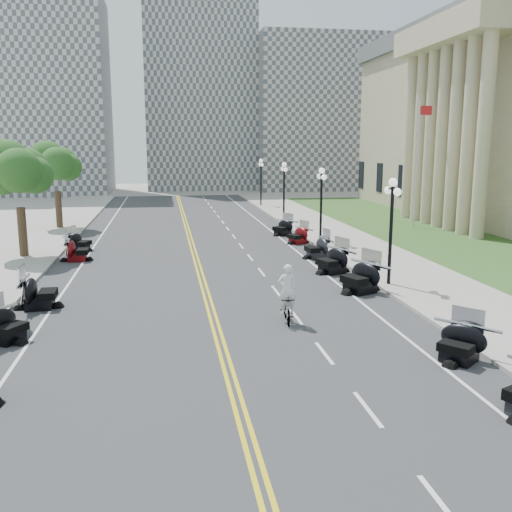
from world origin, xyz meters
name	(u,v)px	position (x,y,z in m)	size (l,w,h in m)	color
ground	(214,321)	(0.00, 0.00, 0.00)	(160.00, 160.00, 0.00)	gray
road	(198,266)	(0.00, 10.00, 0.00)	(16.00, 90.00, 0.01)	#333335
centerline_yellow_a	(196,266)	(-0.12, 10.00, 0.01)	(0.12, 90.00, 0.00)	yellow
centerline_yellow_b	(200,266)	(0.12, 10.00, 0.01)	(0.12, 90.00, 0.00)	yellow
edge_line_north	(311,262)	(6.40, 10.00, 0.01)	(0.12, 90.00, 0.00)	white
edge_line_south	(78,270)	(-6.40, 10.00, 0.01)	(0.12, 90.00, 0.00)	white
lane_dash_3	(443,506)	(3.20, -12.00, 0.01)	(0.12, 2.00, 0.00)	white
lane_dash_4	(368,409)	(3.20, -8.00, 0.01)	(0.12, 2.00, 0.00)	white
lane_dash_5	(324,353)	(3.20, -4.00, 0.01)	(0.12, 2.00, 0.00)	white
lane_dash_6	(296,317)	(3.20, 0.00, 0.01)	(0.12, 2.00, 0.00)	white
lane_dash_7	(276,291)	(3.20, 4.00, 0.01)	(0.12, 2.00, 0.00)	white
lane_dash_8	(261,272)	(3.20, 8.00, 0.01)	(0.12, 2.00, 0.00)	white
lane_dash_9	(250,257)	(3.20, 12.00, 0.01)	(0.12, 2.00, 0.00)	white
lane_dash_10	(241,246)	(3.20, 16.00, 0.01)	(0.12, 2.00, 0.00)	white
lane_dash_11	(234,236)	(3.20, 20.00, 0.01)	(0.12, 2.00, 0.00)	white
lane_dash_12	(228,229)	(3.20, 24.00, 0.01)	(0.12, 2.00, 0.00)	white
lane_dash_13	(223,222)	(3.20, 28.00, 0.01)	(0.12, 2.00, 0.00)	white
lane_dash_14	(218,216)	(3.20, 32.00, 0.01)	(0.12, 2.00, 0.00)	white
lane_dash_15	(215,212)	(3.20, 36.00, 0.01)	(0.12, 2.00, 0.00)	white
lane_dash_16	(211,207)	(3.20, 40.00, 0.01)	(0.12, 2.00, 0.00)	white
lane_dash_17	(208,204)	(3.20, 44.00, 0.01)	(0.12, 2.00, 0.00)	white
lane_dash_18	(206,200)	(3.20, 48.00, 0.01)	(0.12, 2.00, 0.00)	white
lane_dash_19	(203,197)	(3.20, 52.00, 0.01)	(0.12, 2.00, 0.00)	white
sidewalk_north	(380,259)	(10.50, 10.00, 0.07)	(5.00, 90.00, 0.15)	#9E9991
lawn	(430,235)	(17.50, 18.00, 0.05)	(9.00, 60.00, 0.10)	#356023
distant_block_a	(39,96)	(-18.00, 62.00, 13.00)	(18.00, 14.00, 26.00)	gray
distant_block_b	(200,88)	(4.00, 68.00, 15.00)	(16.00, 12.00, 30.00)	gray
distant_block_c	(321,115)	(22.00, 65.00, 11.00)	(20.00, 14.00, 22.00)	gray
street_lamp_2	(391,232)	(8.60, 4.00, 2.60)	(0.50, 1.20, 4.90)	black
street_lamp_3	(321,205)	(8.60, 16.00, 2.60)	(0.50, 1.20, 4.90)	black
street_lamp_4	(284,191)	(8.60, 28.00, 2.60)	(0.50, 1.20, 4.90)	black
street_lamp_5	(261,182)	(8.60, 40.00, 2.60)	(0.50, 1.20, 4.90)	black
flagpole	(417,165)	(18.00, 22.00, 5.00)	(1.10, 0.20, 10.00)	silver
tree_3	(18,177)	(-10.00, 14.00, 4.75)	(4.80, 4.80, 9.20)	#235619
tree_4	(56,169)	(-10.00, 26.00, 4.75)	(4.80, 4.80, 9.20)	#235619
motorcycle_n_4	(460,341)	(7.11, -5.34, 0.65)	(1.86, 1.86, 1.30)	black
motorcycle_n_6	(360,276)	(6.90, 3.19, 0.78)	(2.23, 2.23, 1.56)	black
motorcycle_n_7	(332,259)	(6.80, 7.22, 0.75)	(2.13, 2.13, 1.49)	black
motorcycle_n_8	(317,247)	(7.07, 11.14, 0.70)	(2.01, 2.01, 1.41)	black
motorcycle_n_9	(298,234)	(7.11, 16.31, 0.63)	(1.80, 1.80, 1.26)	#590A0C
motorcycle_n_10	(283,227)	(6.83, 20.00, 0.65)	(1.86, 1.86, 1.30)	black
motorcycle_s_5	(5,324)	(-7.16, -1.26, 0.65)	(1.85, 1.85, 1.29)	black
motorcycle_s_6	(39,291)	(-6.88, 2.81, 0.73)	(2.10, 2.10, 1.47)	black
motorcycle_s_8	(77,249)	(-6.77, 12.61, 0.69)	(1.98, 1.98, 1.39)	#590A0C
motorcycle_s_9	(80,241)	(-7.07, 15.83, 0.64)	(1.83, 1.83, 1.28)	black
bicycle	(287,309)	(2.69, -0.69, 0.53)	(0.50, 1.76, 1.06)	#A51414
cyclist_rider	(287,271)	(2.69, -0.69, 2.01)	(0.70, 0.46, 1.91)	white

